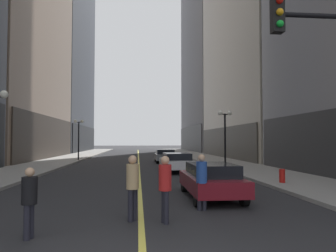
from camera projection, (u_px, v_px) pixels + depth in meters
name	position (u px, v px, depth m)	size (l,w,h in m)	color
ground_plane	(138.00, 158.00, 38.93)	(200.00, 200.00, 0.00)	#262628
sidewalk_left	(69.00, 158.00, 38.15)	(4.50, 78.00, 0.15)	gray
sidewalk_right	(205.00, 157.00, 39.71)	(4.50, 78.00, 0.15)	gray
lane_centre_stripe	(138.00, 158.00, 38.93)	(0.16, 70.00, 0.01)	#E5D64C
building_left_far	(48.00, 44.00, 63.07)	(15.03, 26.00, 42.71)	#4C515B
building_right_mid	(267.00, 34.00, 40.68)	(11.66, 24.00, 31.70)	#B7AD99
car_maroon	(211.00, 179.00, 12.13)	(1.84, 4.45, 1.32)	maroon
car_white	(177.00, 162.00, 22.26)	(2.07, 4.56, 1.32)	silver
car_grey	(165.00, 155.00, 31.56)	(1.91, 4.49, 1.32)	slate
pedestrian_in_tan_trench	(133.00, 182.00, 8.72)	(0.48, 0.48, 1.79)	black
pedestrian_in_red_jacket	(165.00, 184.00, 8.49)	(0.43, 0.43, 1.78)	black
pedestrian_in_black_coat	(29.00, 198.00, 7.13)	(0.41, 0.41, 1.59)	black
pedestrian_in_blue_hoodie	(202.00, 177.00, 10.05)	(0.36, 0.36, 1.76)	black
street_lamp_left_far	(79.00, 131.00, 34.18)	(1.06, 0.36, 4.43)	black
street_lamp_right_mid	(225.00, 126.00, 23.89)	(1.06, 0.36, 4.43)	black
fire_hydrant_right	(282.00, 177.00, 15.51)	(0.28, 0.28, 0.80)	red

